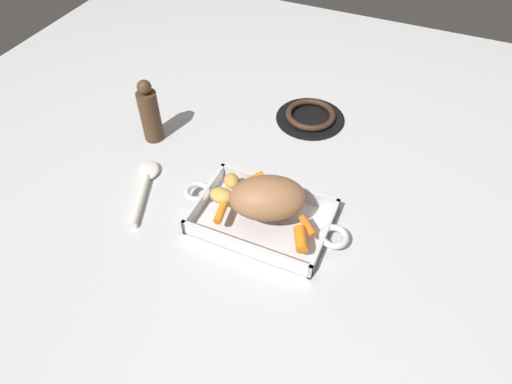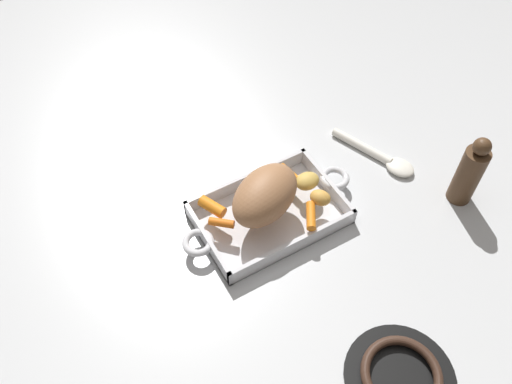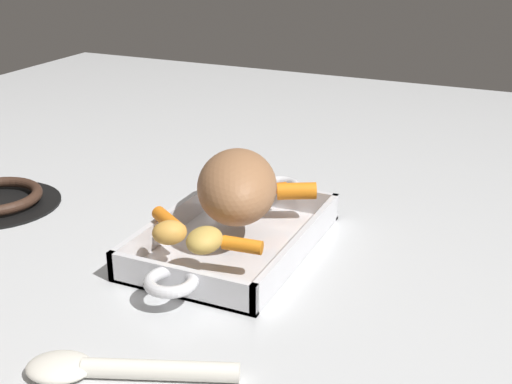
{
  "view_description": "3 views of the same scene",
  "coord_description": "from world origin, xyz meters",
  "px_view_note": "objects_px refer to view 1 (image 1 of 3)",
  "views": [
    {
      "loc": [
        -0.23,
        0.57,
        0.76
      ],
      "look_at": [
        0.02,
        -0.01,
        0.07
      ],
      "focal_mm": 31.39,
      "sensor_mm": 36.0,
      "label": 1
    },
    {
      "loc": [
        -0.34,
        -0.53,
        0.9
      ],
      "look_at": [
        -0.01,
        0.03,
        0.06
      ],
      "focal_mm": 37.86,
      "sensor_mm": 36.0,
      "label": 2
    },
    {
      "loc": [
        0.72,
        0.36,
        0.4
      ],
      "look_at": [
        -0.02,
        0.02,
        0.08
      ],
      "focal_mm": 47.46,
      "sensor_mm": 36.0,
      "label": 3
    }
  ],
  "objects_px": {
    "baby_carrot_southeast": "(251,180)",
    "potato_whole": "(221,195)",
    "potato_corner": "(232,181)",
    "pork_roast": "(267,199)",
    "pepper_mill": "(150,113)",
    "baby_carrot_northwest": "(308,226)",
    "baby_carrot_southwest": "(221,213)",
    "roasting_dish": "(262,218)",
    "baby_carrot_center_left": "(301,239)",
    "serving_spoon": "(145,184)",
    "stove_burner_rear": "(310,116)"
  },
  "relations": [
    {
      "from": "baby_carrot_center_left",
      "to": "stove_burner_rear",
      "type": "xyz_separation_m",
      "value": [
        0.12,
        -0.44,
        -0.04
      ]
    },
    {
      "from": "baby_carrot_southwest",
      "to": "pepper_mill",
      "type": "distance_m",
      "value": 0.36
    },
    {
      "from": "baby_carrot_center_left",
      "to": "serving_spoon",
      "type": "bearing_deg",
      "value": -5.21
    },
    {
      "from": "pork_roast",
      "to": "baby_carrot_southeast",
      "type": "bearing_deg",
      "value": -45.98
    },
    {
      "from": "pork_roast",
      "to": "pepper_mill",
      "type": "height_order",
      "value": "pepper_mill"
    },
    {
      "from": "baby_carrot_center_left",
      "to": "roasting_dish",
      "type": "bearing_deg",
      "value": -25.15
    },
    {
      "from": "potato_whole",
      "to": "pepper_mill",
      "type": "xyz_separation_m",
      "value": [
        0.28,
        -0.16,
        0.02
      ]
    },
    {
      "from": "baby_carrot_southeast",
      "to": "baby_carrot_center_left",
      "type": "bearing_deg",
      "value": 144.21
    },
    {
      "from": "baby_carrot_southwest",
      "to": "potato_corner",
      "type": "bearing_deg",
      "value": -79.17
    },
    {
      "from": "pork_roast",
      "to": "baby_carrot_center_left",
      "type": "relative_size",
      "value": 2.91
    },
    {
      "from": "pepper_mill",
      "to": "serving_spoon",
      "type": "bearing_deg",
      "value": 115.19
    },
    {
      "from": "baby_carrot_northwest",
      "to": "baby_carrot_southwest",
      "type": "relative_size",
      "value": 1.03
    },
    {
      "from": "baby_carrot_center_left",
      "to": "baby_carrot_southeast",
      "type": "bearing_deg",
      "value": -35.79
    },
    {
      "from": "roasting_dish",
      "to": "baby_carrot_southeast",
      "type": "relative_size",
      "value": 6.16
    },
    {
      "from": "baby_carrot_southeast",
      "to": "potato_whole",
      "type": "height_order",
      "value": "potato_whole"
    },
    {
      "from": "potato_corner",
      "to": "serving_spoon",
      "type": "xyz_separation_m",
      "value": [
        0.2,
        0.05,
        -0.04
      ]
    },
    {
      "from": "potato_whole",
      "to": "baby_carrot_southwest",
      "type": "bearing_deg",
      "value": 113.75
    },
    {
      "from": "potato_corner",
      "to": "pepper_mill",
      "type": "distance_m",
      "value": 0.3
    },
    {
      "from": "pork_roast",
      "to": "potato_corner",
      "type": "relative_size",
      "value": 3.76
    },
    {
      "from": "baby_carrot_southwest",
      "to": "pepper_mill",
      "type": "bearing_deg",
      "value": -34.05
    },
    {
      "from": "pork_roast",
      "to": "baby_carrot_southeast",
      "type": "distance_m",
      "value": 0.1
    },
    {
      "from": "baby_carrot_center_left",
      "to": "pepper_mill",
      "type": "distance_m",
      "value": 0.51
    },
    {
      "from": "baby_carrot_southwest",
      "to": "serving_spoon",
      "type": "distance_m",
      "value": 0.22
    },
    {
      "from": "baby_carrot_southwest",
      "to": "serving_spoon",
      "type": "height_order",
      "value": "baby_carrot_southwest"
    },
    {
      "from": "baby_carrot_northwest",
      "to": "potato_whole",
      "type": "height_order",
      "value": "potato_whole"
    },
    {
      "from": "baby_carrot_northwest",
      "to": "baby_carrot_center_left",
      "type": "bearing_deg",
      "value": 88.71
    },
    {
      "from": "baby_carrot_northwest",
      "to": "baby_carrot_southwest",
      "type": "distance_m",
      "value": 0.18
    },
    {
      "from": "potato_whole",
      "to": "roasting_dish",
      "type": "bearing_deg",
      "value": -175.38
    },
    {
      "from": "baby_carrot_southwest",
      "to": "potato_whole",
      "type": "distance_m",
      "value": 0.04
    },
    {
      "from": "baby_carrot_northwest",
      "to": "potato_corner",
      "type": "relative_size",
      "value": 1.16
    },
    {
      "from": "baby_carrot_northwest",
      "to": "serving_spoon",
      "type": "bearing_deg",
      "value": 0.6
    },
    {
      "from": "potato_whole",
      "to": "pepper_mill",
      "type": "bearing_deg",
      "value": -29.8
    },
    {
      "from": "baby_carrot_southeast",
      "to": "potato_corner",
      "type": "xyz_separation_m",
      "value": [
        0.04,
        0.02,
        0.01
      ]
    },
    {
      "from": "baby_carrot_center_left",
      "to": "potato_whole",
      "type": "relative_size",
      "value": 1.07
    },
    {
      "from": "baby_carrot_center_left",
      "to": "pepper_mill",
      "type": "xyz_separation_m",
      "value": [
        0.47,
        -0.2,
        0.03
      ]
    },
    {
      "from": "baby_carrot_northwest",
      "to": "serving_spoon",
      "type": "height_order",
      "value": "baby_carrot_northwest"
    },
    {
      "from": "roasting_dish",
      "to": "pork_roast",
      "type": "relative_size",
      "value": 2.39
    },
    {
      "from": "baby_carrot_southeast",
      "to": "potato_corner",
      "type": "distance_m",
      "value": 0.04
    },
    {
      "from": "stove_burner_rear",
      "to": "roasting_dish",
      "type": "bearing_deg",
      "value": 93.17
    },
    {
      "from": "potato_corner",
      "to": "roasting_dish",
      "type": "bearing_deg",
      "value": 156.09
    },
    {
      "from": "stove_burner_rear",
      "to": "serving_spoon",
      "type": "height_order",
      "value": "stove_burner_rear"
    },
    {
      "from": "potato_whole",
      "to": "potato_corner",
      "type": "xyz_separation_m",
      "value": [
        -0.0,
        -0.05,
        -0.0
      ]
    },
    {
      "from": "baby_carrot_southeast",
      "to": "potato_whole",
      "type": "bearing_deg",
      "value": 62.03
    },
    {
      "from": "pork_roast",
      "to": "potato_whole",
      "type": "xyz_separation_m",
      "value": [
        0.1,
        0.0,
        -0.03
      ]
    },
    {
      "from": "stove_burner_rear",
      "to": "pepper_mill",
      "type": "bearing_deg",
      "value": 34.27
    },
    {
      "from": "baby_carrot_northwest",
      "to": "baby_carrot_southwest",
      "type": "bearing_deg",
      "value": 12.83
    },
    {
      "from": "baby_carrot_northwest",
      "to": "stove_burner_rear",
      "type": "xyz_separation_m",
      "value": [
        0.12,
        -0.4,
        -0.04
      ]
    },
    {
      "from": "baby_carrot_southeast",
      "to": "potato_whole",
      "type": "distance_m",
      "value": 0.08
    },
    {
      "from": "baby_carrot_southeast",
      "to": "roasting_dish",
      "type": "bearing_deg",
      "value": 129.94
    },
    {
      "from": "potato_corner",
      "to": "pepper_mill",
      "type": "height_order",
      "value": "pepper_mill"
    }
  ]
}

